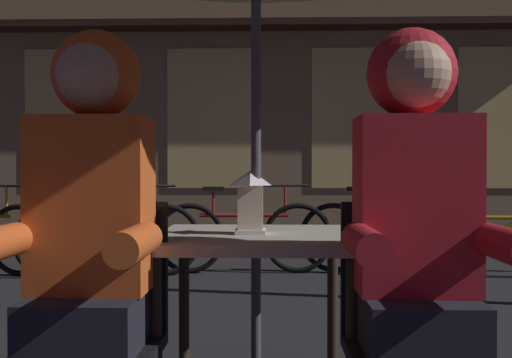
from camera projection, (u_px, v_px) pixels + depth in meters
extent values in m
cube|color=#B2AD9E|center=(256.00, 239.00, 2.17)|extent=(0.72, 0.72, 0.04)
cylinder|color=#2D2319|center=(184.00, 318.00, 2.50)|extent=(0.04, 0.04, 0.70)
cylinder|color=#2D2319|center=(332.00, 319.00, 2.48)|extent=(0.04, 0.04, 0.70)
cylinder|color=#4C4C51|center=(256.00, 128.00, 2.17)|extent=(0.04, 0.04, 2.25)
cube|color=white|center=(251.00, 231.00, 2.17)|extent=(0.11, 0.11, 0.02)
cube|color=white|center=(251.00, 207.00, 2.17)|extent=(0.09, 0.09, 0.16)
pyramid|color=white|center=(251.00, 178.00, 2.17)|extent=(0.11, 0.11, 0.06)
cube|color=black|center=(89.00, 355.00, 1.75)|extent=(0.40, 0.40, 0.04)
cube|color=black|center=(106.00, 266.00, 1.93)|extent=(0.40, 0.03, 0.42)
cube|color=black|center=(418.00, 357.00, 1.72)|extent=(0.40, 0.40, 0.04)
cube|color=black|center=(404.00, 268.00, 1.90)|extent=(0.40, 0.03, 0.42)
cube|color=black|center=(88.00, 321.00, 1.75)|extent=(0.32, 0.36, 0.16)
cube|color=#E05B23|center=(92.00, 204.00, 1.78)|extent=(0.34, 0.22, 0.52)
cylinder|color=#E05B23|center=(135.00, 243.00, 1.56)|extent=(0.09, 0.30, 0.09)
sphere|color=tan|center=(92.00, 75.00, 1.78)|extent=(0.21, 0.21, 0.21)
sphere|color=#E05B23|center=(96.00, 75.00, 1.83)|extent=(0.27, 0.27, 0.27)
cube|color=black|center=(418.00, 323.00, 1.72)|extent=(0.32, 0.36, 0.16)
cube|color=red|center=(415.00, 205.00, 1.76)|extent=(0.34, 0.22, 0.52)
cylinder|color=red|center=(506.00, 245.00, 1.53)|extent=(0.09, 0.30, 0.09)
cylinder|color=red|center=(365.00, 244.00, 1.54)|extent=(0.09, 0.30, 0.09)
sphere|color=tan|center=(415.00, 74.00, 1.75)|extent=(0.21, 0.21, 0.21)
sphere|color=red|center=(411.00, 73.00, 1.80)|extent=(0.27, 0.27, 0.27)
cube|color=#937A56|center=(215.00, 2.00, 7.55)|extent=(10.00, 0.60, 6.20)
cube|color=#F4D17A|center=(69.00, 119.00, 7.31)|extent=(1.10, 0.02, 1.70)
cube|color=#F4D17A|center=(212.00, 118.00, 7.26)|extent=(1.10, 0.02, 1.70)
cube|color=#F4D17A|center=(357.00, 118.00, 7.22)|extent=(1.10, 0.02, 1.70)
cube|color=#F4D17A|center=(504.00, 118.00, 7.17)|extent=(1.10, 0.02, 1.70)
cube|color=#331914|center=(211.00, 25.00, 7.11)|extent=(9.00, 0.36, 0.08)
torus|color=black|center=(18.00, 240.00, 5.45)|extent=(0.65, 0.19, 0.66)
cylinder|color=#B78419|center=(7.00, 201.00, 5.48)|extent=(0.02, 0.02, 0.28)
cylinder|color=black|center=(6.00, 186.00, 5.47)|extent=(0.43, 0.12, 0.02)
torus|color=black|center=(165.00, 240.00, 5.48)|extent=(0.66, 0.15, 0.66)
torus|color=black|center=(50.00, 241.00, 5.35)|extent=(0.66, 0.15, 0.66)
cylinder|color=#1E4C93|center=(108.00, 217.00, 5.41)|extent=(0.83, 0.16, 0.04)
cylinder|color=#1E4C93|center=(95.00, 237.00, 5.40)|extent=(0.60, 0.13, 0.44)
cylinder|color=#1E4C93|center=(76.00, 204.00, 5.37)|extent=(0.02, 0.02, 0.24)
cube|color=black|center=(76.00, 190.00, 5.37)|extent=(0.21, 0.11, 0.04)
cylinder|color=#1E4C93|center=(151.00, 201.00, 5.46)|extent=(0.02, 0.02, 0.28)
cylinder|color=black|center=(151.00, 186.00, 5.45)|extent=(0.44, 0.09, 0.02)
torus|color=black|center=(298.00, 238.00, 5.61)|extent=(0.66, 0.08, 0.66)
torus|color=black|center=(190.00, 238.00, 5.59)|extent=(0.66, 0.08, 0.66)
cylinder|color=maroon|center=(244.00, 215.00, 5.60)|extent=(0.84, 0.07, 0.04)
cylinder|color=maroon|center=(231.00, 235.00, 5.60)|extent=(0.61, 0.06, 0.44)
cylinder|color=maroon|center=(213.00, 203.00, 5.59)|extent=(0.02, 0.02, 0.24)
cube|color=black|center=(213.00, 189.00, 5.59)|extent=(0.20, 0.09, 0.04)
cylinder|color=maroon|center=(285.00, 200.00, 5.60)|extent=(0.02, 0.02, 0.28)
cylinder|color=black|center=(285.00, 186.00, 5.60)|extent=(0.44, 0.04, 0.02)
torus|color=black|center=(447.00, 241.00, 5.38)|extent=(0.65, 0.19, 0.66)
torus|color=black|center=(334.00, 238.00, 5.63)|extent=(0.65, 0.19, 0.66)
cylinder|color=black|center=(389.00, 216.00, 5.50)|extent=(0.82, 0.22, 0.04)
cylinder|color=black|center=(375.00, 235.00, 5.54)|extent=(0.60, 0.17, 0.44)
cylinder|color=black|center=(358.00, 203.00, 5.57)|extent=(0.02, 0.02, 0.24)
cube|color=black|center=(358.00, 189.00, 5.57)|extent=(0.21, 0.12, 0.04)
cylinder|color=black|center=(433.00, 201.00, 5.41)|extent=(0.02, 0.02, 0.28)
cylinder|color=black|center=(433.00, 186.00, 5.41)|extent=(0.43, 0.12, 0.02)
torus|color=black|center=(448.00, 241.00, 5.37)|extent=(0.66, 0.07, 0.66)
cylinder|color=#B78419|center=(506.00, 218.00, 5.33)|extent=(0.84, 0.06, 0.04)
cylinder|color=#B78419|center=(492.00, 238.00, 5.34)|extent=(0.61, 0.06, 0.44)
cylinder|color=#B78419|center=(473.00, 204.00, 5.35)|extent=(0.02, 0.02, 0.24)
cube|color=black|center=(473.00, 190.00, 5.35)|extent=(0.20, 0.09, 0.04)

